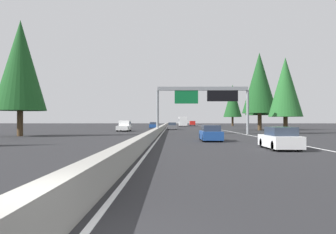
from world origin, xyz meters
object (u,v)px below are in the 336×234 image
(oncoming_near, at_px, (153,125))
(conifer_right_distant, at_px, (233,101))
(sedan_mid_center, at_px, (280,139))
(conifer_left_near, at_px, (20,65))
(conifer_right_far, at_px, (260,89))
(sign_gantry_overhead, at_px, (204,96))
(conifer_right_near, at_px, (285,87))
(sedan_distant_a, at_px, (172,126))
(oncoming_far, at_px, (124,126))
(bus_far_right, at_px, (183,121))
(conifer_right_mid, at_px, (259,83))
(sedan_near_right, at_px, (211,134))
(minivan_far_left, at_px, (192,123))

(oncoming_near, xyz_separation_m, conifer_right_distant, (31.42, -24.79, 7.70))
(sedan_mid_center, bearing_deg, conifer_right_distant, -7.93)
(conifer_left_near, bearing_deg, conifer_right_far, -49.97)
(conifer_right_distant, bearing_deg, conifer_right_far, 177.31)
(sign_gantry_overhead, bearing_deg, conifer_right_near, -76.29)
(oncoming_near, xyz_separation_m, conifer_right_near, (-34.90, -21.01, 6.03))
(sedan_distant_a, distance_m, conifer_right_far, 19.59)
(sedan_distant_a, distance_m, oncoming_far, 13.62)
(bus_far_right, relative_size, conifer_left_near, 0.82)
(conifer_right_near, relative_size, conifer_right_distant, 0.80)
(conifer_right_mid, bearing_deg, sedan_mid_center, 167.67)
(sedan_distant_a, relative_size, bus_far_right, 0.38)
(oncoming_near, height_order, oncoming_far, oncoming_far)
(conifer_right_near, relative_size, conifer_right_mid, 0.75)
(oncoming_near, bearing_deg, sign_gantry_overhead, 13.30)
(sedan_near_right, bearing_deg, oncoming_far, 22.32)
(bus_far_right, bearing_deg, conifer_right_distant, -82.49)
(sign_gantry_overhead, distance_m, conifer_left_near, 23.61)
(conifer_right_mid, distance_m, conifer_right_far, 5.71)
(bus_far_right, bearing_deg, conifer_right_far, -161.16)
(oncoming_near, distance_m, conifer_left_near, 46.72)
(sedan_mid_center, relative_size, sedan_near_right, 1.00)
(minivan_far_left, distance_m, conifer_left_near, 92.75)
(conifer_right_far, xyz_separation_m, conifer_right_distant, (44.96, -2.11, 0.12))
(sign_gantry_overhead, distance_m, conifer_right_mid, 22.81)
(sedan_distant_a, height_order, conifer_right_mid, conifer_right_mid)
(conifer_right_far, bearing_deg, oncoming_far, 112.55)
(minivan_far_left, distance_m, conifer_right_mid, 64.94)
(sedan_distant_a, distance_m, conifer_left_near, 36.14)
(sedan_distant_a, relative_size, conifer_right_far, 0.32)
(oncoming_far, relative_size, conifer_left_near, 0.40)
(minivan_far_left, xyz_separation_m, oncoming_far, (-69.30, 15.89, -0.04))
(minivan_far_left, xyz_separation_m, oncoming_near, (-44.78, 12.12, -0.27))
(sedan_mid_center, bearing_deg, sign_gantry_overhead, 6.28)
(sedan_distant_a, bearing_deg, conifer_right_near, -142.16)
(minivan_far_left, distance_m, oncoming_near, 46.40)
(minivan_far_left, bearing_deg, conifer_right_distant, -136.54)
(sedan_distant_a, xyz_separation_m, conifer_right_distant, (45.21, -20.17, 7.70))
(oncoming_far, xyz_separation_m, conifer_right_distant, (55.94, -28.55, 7.47))
(sign_gantry_overhead, height_order, sedan_distant_a, sign_gantry_overhead)
(sedan_near_right, bearing_deg, conifer_right_distant, -11.07)
(bus_far_right, distance_m, conifer_right_far, 45.65)
(sedan_distant_a, bearing_deg, oncoming_near, 18.50)
(sign_gantry_overhead, xyz_separation_m, oncoming_near, (37.84, 8.94, -4.48))
(sedan_mid_center, height_order, conifer_right_mid, conifer_right_mid)
(oncoming_far, relative_size, conifer_right_far, 0.41)
(conifer_right_mid, bearing_deg, conifer_right_near, 179.22)
(sign_gantry_overhead, distance_m, sedan_distant_a, 24.85)
(sedan_mid_center, xyz_separation_m, conifer_right_far, (49.15, -11.00, 7.58))
(oncoming_near, xyz_separation_m, conifer_right_mid, (-19.01, -21.22, 8.33))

